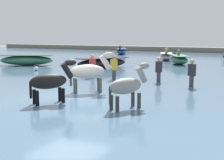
% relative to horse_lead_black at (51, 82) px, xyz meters
% --- Properties ---
extents(ground_plane, '(120.00, 120.00, 0.00)m').
position_rel_horse_lead_black_xyz_m(ground_plane, '(-0.02, 1.01, -1.09)').
color(ground_plane, '#84755B').
extents(water_surface, '(90.00, 90.00, 0.39)m').
position_rel_horse_lead_black_xyz_m(water_surface, '(-0.02, 11.01, -0.90)').
color(water_surface, slate).
rests_on(water_surface, ground).
extents(horse_lead_black, '(1.11, 1.61, 1.85)m').
position_rel_horse_lead_black_xyz_m(horse_lead_black, '(0.00, 0.00, 0.00)').
color(horse_lead_black, black).
rests_on(horse_lead_black, ground).
extents(horse_trailing_grey, '(0.94, 1.62, 1.80)m').
position_rel_horse_lead_black_xyz_m(horse_trailing_grey, '(2.61, 0.55, -0.03)').
color(horse_trailing_grey, gray).
rests_on(horse_trailing_grey, ground).
extents(horse_flank_pinto, '(1.59, 1.47, 2.01)m').
position_rel_horse_lead_black_xyz_m(horse_flank_pinto, '(0.04, 2.33, 0.09)').
color(horse_flank_pinto, beige).
rests_on(horse_flank_pinto, ground).
extents(boat_distant_east, '(2.07, 3.32, 1.16)m').
position_rel_horse_lead_black_xyz_m(boat_distant_east, '(-10.77, 26.31, -0.35)').
color(boat_distant_east, '#28518E').
rests_on(boat_distant_east, water_surface).
extents(boat_distant_west, '(2.72, 3.54, 1.18)m').
position_rel_horse_lead_black_xyz_m(boat_distant_west, '(-0.49, 16.48, -0.35)').
color(boat_distant_west, '#337556').
rests_on(boat_distant_west, water_surface).
extents(boat_near_starboard, '(2.13, 3.52, 1.13)m').
position_rel_horse_lead_black_xyz_m(boat_near_starboard, '(-2.79, 20.03, -0.37)').
color(boat_near_starboard, '#B2AD9E').
rests_on(boat_near_starboard, water_surface).
extents(boat_far_offshore, '(4.19, 3.27, 0.79)m').
position_rel_horse_lead_black_xyz_m(boat_far_offshore, '(-10.57, 9.70, -0.31)').
color(boat_far_offshore, '#337556').
rests_on(boat_far_offshore, water_surface).
extents(boat_mid_channel, '(2.95, 4.00, 0.72)m').
position_rel_horse_lead_black_xyz_m(boat_mid_channel, '(-4.38, 10.82, -0.35)').
color(boat_mid_channel, black).
rests_on(boat_mid_channel, water_surface).
extents(person_onlooker_left, '(0.26, 0.35, 1.63)m').
position_rel_horse_lead_black_xyz_m(person_onlooker_left, '(1.54, 6.29, -0.23)').
color(person_onlooker_left, '#383842').
rests_on(person_onlooker_left, ground).
extents(person_spectator_far, '(0.38, 0.34, 1.63)m').
position_rel_horse_lead_black_xyz_m(person_spectator_far, '(3.32, 5.66, -0.23)').
color(person_spectator_far, '#383842').
rests_on(person_spectator_far, ground).
extents(person_wading_mid, '(0.34, 0.23, 1.63)m').
position_rel_horse_lead_black_xyz_m(person_wading_mid, '(-0.87, 6.09, -0.23)').
color(person_wading_mid, '#383842').
rests_on(person_wading_mid, ground).
extents(person_wading_close, '(0.34, 0.38, 1.63)m').
position_rel_horse_lead_black_xyz_m(person_wading_close, '(-2.34, 6.32, -0.23)').
color(person_wading_close, '#383842').
rests_on(person_wading_close, ground).
extents(channel_buoy, '(0.29, 0.29, 0.67)m').
position_rel_horse_lead_black_xyz_m(channel_buoy, '(-7.24, 7.11, -0.55)').
color(channel_buoy, silver).
rests_on(channel_buoy, water_surface).
extents(far_shoreline, '(80.00, 2.40, 1.07)m').
position_rel_horse_lead_black_xyz_m(far_shoreline, '(-0.02, 35.65, -0.56)').
color(far_shoreline, '#706B5B').
rests_on(far_shoreline, ground).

